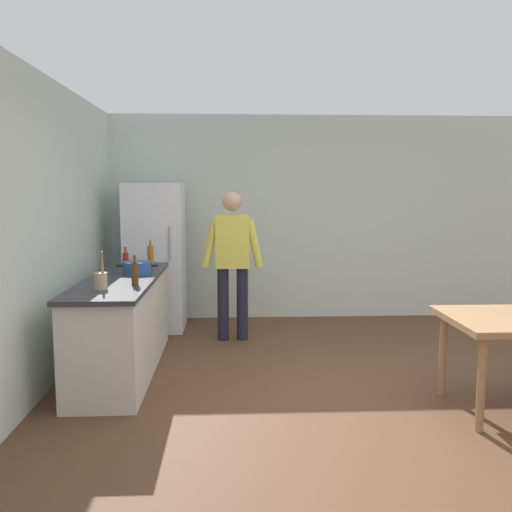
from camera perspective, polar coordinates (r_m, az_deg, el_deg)
ground_plane at (r=4.70m, az=9.71°, el=-14.57°), size 14.00×14.00×0.00m
wall_back at (r=7.34m, az=4.91°, el=4.04°), size 6.40×0.12×2.70m
wall_left at (r=4.77m, az=-22.68°, el=2.01°), size 0.12×5.60×2.70m
kitchen_counter at (r=5.33m, az=-13.88°, el=-7.00°), size 0.64×2.20×0.90m
refrigerator at (r=6.78m, az=-10.56°, el=-0.10°), size 0.70×0.67×1.80m
person at (r=6.16m, az=-2.49°, el=0.04°), size 0.70×0.22×1.70m
cooking_pot at (r=5.45m, az=-12.40°, el=-1.21°), size 0.40×0.28×0.12m
utensil_jar at (r=4.65m, az=-16.02°, el=-2.45°), size 0.11×0.11×0.32m
bottle_oil_amber at (r=5.94m, az=-11.03°, el=0.04°), size 0.06×0.06×0.28m
bottle_beer_brown at (r=4.79m, az=-12.62°, el=-1.76°), size 0.06×0.06×0.26m
bottle_sauce_red at (r=5.71m, az=-13.54°, el=-0.51°), size 0.06×0.06×0.24m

